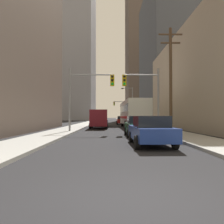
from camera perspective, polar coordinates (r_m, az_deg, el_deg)
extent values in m
plane|color=black|center=(3.99, 5.89, -23.27)|extent=(400.00, 400.00, 0.00)
cube|color=#9E9E99|center=(53.88, -5.45, -2.65)|extent=(2.80, 160.00, 0.15)
cube|color=#9E9E99|center=(53.96, 5.11, -2.65)|extent=(2.80, 160.00, 0.15)
cube|color=silver|center=(27.81, 5.65, -0.21)|extent=(2.77, 11.56, 2.90)
cube|color=black|center=(27.72, 3.05, 0.87)|extent=(0.27, 10.58, 0.80)
cube|color=red|center=(27.70, 3.05, -1.41)|extent=(0.27, 10.58, 0.28)
cylinder|color=black|center=(31.74, 2.75, -2.95)|extent=(0.32, 1.00, 1.00)
cylinder|color=black|center=(31.96, 6.96, -2.93)|extent=(0.32, 1.00, 1.00)
cylinder|color=black|center=(24.51, 3.74, -3.48)|extent=(0.32, 1.00, 1.00)
cylinder|color=black|center=(24.80, 9.17, -3.44)|extent=(0.32, 1.00, 1.00)
cube|color=maroon|center=(26.55, -3.44, -1.55)|extent=(2.07, 5.23, 1.90)
cube|color=black|center=(29.15, -3.18, -0.69)|extent=(1.76, 0.04, 0.60)
cylinder|color=black|center=(28.29, -5.22, -3.45)|extent=(0.24, 0.72, 0.72)
cylinder|color=black|center=(28.20, -1.32, -3.46)|extent=(0.24, 0.72, 0.72)
cylinder|color=black|center=(24.98, -5.83, -3.76)|extent=(0.24, 0.72, 0.72)
cylinder|color=black|center=(24.88, -1.42, -3.77)|extent=(0.24, 0.72, 0.72)
cube|color=navy|center=(11.29, 10.18, -5.48)|extent=(1.90, 4.24, 0.65)
cube|color=black|center=(11.12, 10.31, -2.45)|extent=(1.63, 1.94, 0.55)
cylinder|color=black|center=(12.52, 5.11, -6.56)|extent=(0.22, 0.64, 0.64)
cylinder|color=black|center=(12.81, 12.87, -6.41)|extent=(0.22, 0.64, 0.64)
cylinder|color=black|center=(9.87, 6.68, -8.02)|extent=(0.22, 0.64, 0.64)
cylinder|color=black|center=(10.23, 16.41, -7.74)|extent=(0.22, 0.64, 0.64)
cube|color=#195938|center=(16.40, 7.03, -4.13)|extent=(1.83, 4.21, 0.65)
cube|color=black|center=(16.23, 7.10, -2.04)|extent=(1.60, 1.91, 0.55)
cylinder|color=black|center=(17.67, 3.67, -4.98)|extent=(0.22, 0.64, 0.64)
cylinder|color=black|center=(17.88, 9.22, -4.92)|extent=(0.22, 0.64, 0.64)
cylinder|color=black|center=(14.99, 4.43, -5.66)|extent=(0.22, 0.64, 0.64)
cylinder|color=black|center=(15.24, 10.95, -5.57)|extent=(0.22, 0.64, 0.64)
cube|color=#141E4C|center=(32.08, -2.81, -2.67)|extent=(1.90, 4.24, 0.65)
cube|color=black|center=(31.92, -2.82, -1.60)|extent=(1.63, 1.94, 0.55)
cylinder|color=black|center=(33.48, -4.20, -3.16)|extent=(0.22, 0.64, 0.64)
cylinder|color=black|center=(33.42, -1.24, -3.17)|extent=(0.22, 0.64, 0.64)
cylinder|color=black|center=(30.80, -4.52, -3.34)|extent=(0.22, 0.64, 0.64)
cylinder|color=black|center=(30.73, -1.30, -3.34)|extent=(0.22, 0.64, 0.64)
cube|color=maroon|center=(39.02, 2.62, -2.40)|extent=(1.83, 4.21, 0.65)
cube|color=black|center=(38.87, 2.63, -1.52)|extent=(1.60, 1.91, 0.55)
cylinder|color=black|center=(40.34, 1.28, -2.82)|extent=(0.22, 0.64, 0.64)
cylinder|color=black|center=(40.43, 3.74, -2.81)|extent=(0.22, 0.64, 0.64)
cylinder|color=black|center=(37.65, 1.42, -2.94)|extent=(0.22, 0.64, 0.64)
cylinder|color=black|center=(37.75, 4.05, -2.93)|extent=(0.22, 0.64, 0.64)
cylinder|color=gray|center=(20.48, -11.15, 3.07)|extent=(0.18, 0.18, 6.00)
cylinder|color=gray|center=(20.53, -5.57, 9.81)|extent=(3.98, 0.12, 0.12)
cube|color=gold|center=(20.36, 0.08, 8.39)|extent=(0.38, 0.30, 1.05)
sphere|color=black|center=(20.25, 0.09, 9.42)|extent=(0.24, 0.24, 0.24)
sphere|color=black|center=(20.20, 0.09, 8.47)|extent=(0.24, 0.24, 0.24)
sphere|color=#19D833|center=(20.14, 0.09, 7.52)|extent=(0.24, 0.24, 0.24)
cylinder|color=gray|center=(20.65, 12.20, 3.04)|extent=(0.18, 0.18, 6.00)
cylinder|color=gray|center=(20.67, 7.78, 9.74)|extent=(3.20, 0.12, 0.12)
cube|color=gold|center=(20.41, 3.30, 8.37)|extent=(0.38, 0.30, 1.05)
sphere|color=black|center=(20.30, 3.33, 9.40)|extent=(0.24, 0.24, 0.24)
sphere|color=black|center=(20.24, 3.33, 8.45)|extent=(0.24, 0.24, 0.24)
sphere|color=#19D833|center=(20.19, 3.33, 7.50)|extent=(0.24, 0.24, 0.24)
cylinder|color=gray|center=(57.11, 3.98, 0.37)|extent=(0.18, 0.18, 6.00)
cylinder|color=gray|center=(57.12, 2.27, 2.78)|extent=(3.41, 0.12, 0.12)
cube|color=gold|center=(57.02, 0.56, 2.25)|extent=(0.38, 0.30, 1.05)
sphere|color=black|center=(56.87, 0.57, 2.61)|extent=(0.24, 0.24, 0.24)
sphere|color=black|center=(56.85, 0.57, 2.26)|extent=(0.24, 0.24, 0.24)
sphere|color=#19D833|center=(56.83, 0.57, 1.92)|extent=(0.24, 0.24, 0.24)
cylinder|color=brown|center=(20.83, 15.30, 8.18)|extent=(0.28, 0.28, 9.72)
cube|color=brown|center=(21.92, 15.23, 19.25)|extent=(2.20, 0.12, 0.12)
cube|color=brown|center=(21.66, 15.25, 17.26)|extent=(1.80, 0.12, 0.12)
cylinder|color=gray|center=(44.32, 5.44, 1.77)|extent=(0.16, 0.16, 7.50)
cylinder|color=gray|center=(44.55, 4.09, 6.34)|extent=(2.10, 0.10, 0.10)
ellipsoid|color=#4C4C51|center=(44.46, 2.73, 6.23)|extent=(0.56, 0.32, 0.20)
cube|color=#93939E|center=(98.08, -12.56, 19.08)|extent=(24.99, 28.01, 70.71)
cube|color=#4C515B|center=(52.92, 17.51, 13.79)|extent=(15.51, 22.15, 30.18)
cube|color=#66564C|center=(96.87, 10.68, 15.40)|extent=(22.10, 18.65, 58.07)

